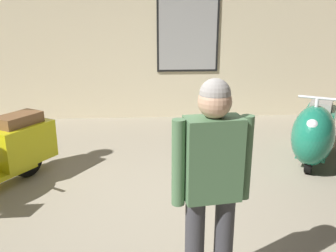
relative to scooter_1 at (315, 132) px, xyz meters
name	(u,v)px	position (x,y,z in m)	size (l,w,h in m)	color
ground_plane	(149,212)	(-2.26, -1.15, -0.46)	(60.00, 60.00, 0.00)	gray
showroom_back_wall	(146,32)	(-2.26, 2.65, 1.21)	(18.00, 0.24, 3.35)	beige
scooter_1	(315,132)	(0.00, 0.00, 0.00)	(1.26, 1.65, 1.01)	black
visitor_0	(212,180)	(-1.85, -2.31, 0.46)	(0.53, 0.29, 1.59)	black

